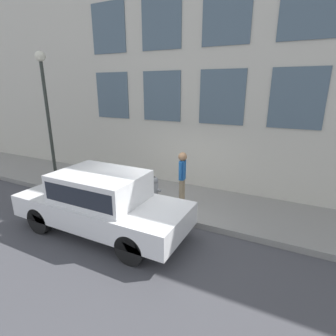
{
  "coord_description": "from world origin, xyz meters",
  "views": [
    {
      "loc": [
        -6.15,
        -3.56,
        3.77
      ],
      "look_at": [
        0.81,
        -0.06,
        1.36
      ],
      "focal_mm": 28.0,
      "sensor_mm": 36.0,
      "label": 1
    }
  ],
  "objects_px": {
    "person": "(182,173)",
    "street_lamp": "(46,103)",
    "parked_car_white_near": "(101,200)",
    "fire_hydrant": "(154,189)"
  },
  "relations": [
    {
      "from": "person",
      "to": "street_lamp",
      "type": "bearing_deg",
      "value": -148.26
    },
    {
      "from": "fire_hydrant",
      "to": "parked_car_white_near",
      "type": "bearing_deg",
      "value": 164.58
    },
    {
      "from": "fire_hydrant",
      "to": "parked_car_white_near",
      "type": "height_order",
      "value": "parked_car_white_near"
    },
    {
      "from": "parked_car_white_near",
      "to": "street_lamp",
      "type": "relative_size",
      "value": 0.98
    },
    {
      "from": "parked_car_white_near",
      "to": "fire_hydrant",
      "type": "bearing_deg",
      "value": -15.42
    },
    {
      "from": "street_lamp",
      "to": "fire_hydrant",
      "type": "bearing_deg",
      "value": -90.49
    },
    {
      "from": "person",
      "to": "parked_car_white_near",
      "type": "height_order",
      "value": "person"
    },
    {
      "from": "parked_car_white_near",
      "to": "street_lamp",
      "type": "distance_m",
      "value": 4.99
    },
    {
      "from": "fire_hydrant",
      "to": "street_lamp",
      "type": "height_order",
      "value": "street_lamp"
    },
    {
      "from": "fire_hydrant",
      "to": "street_lamp",
      "type": "relative_size",
      "value": 0.18
    }
  ]
}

